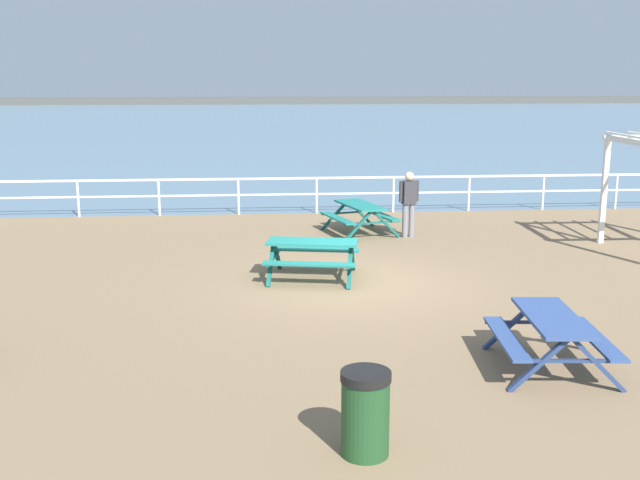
% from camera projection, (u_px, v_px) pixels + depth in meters
% --- Properties ---
extents(ground_plane, '(30.00, 24.00, 0.20)m').
position_uv_depth(ground_plane, '(348.00, 288.00, 15.00)').
color(ground_plane, '#846B4C').
extents(sea_band, '(142.00, 90.00, 0.01)m').
position_uv_depth(sea_band, '(275.00, 122.00, 66.33)').
color(sea_band, slate).
rests_on(sea_band, ground).
extents(distant_shoreline, '(142.00, 6.00, 1.80)m').
position_uv_depth(distant_shoreline, '(267.00, 104.00, 108.20)').
color(distant_shoreline, '#4C4C47').
rests_on(distant_shoreline, ground).
extents(seaward_railing, '(23.07, 0.07, 1.08)m').
position_uv_depth(seaward_railing, '(317.00, 188.00, 22.36)').
color(seaward_railing, white).
rests_on(seaward_railing, ground).
extents(picnic_table_near_left, '(1.68, 1.93, 0.80)m').
position_uv_depth(picnic_table_near_left, '(552.00, 329.00, 10.48)').
color(picnic_table_near_left, '#334C84').
rests_on(picnic_table_near_left, ground).
extents(picnic_table_near_right, '(1.94, 2.14, 0.80)m').
position_uv_depth(picnic_table_near_right, '(360.00, 211.00, 19.50)').
color(picnic_table_near_right, '#1E7A70').
rests_on(picnic_table_near_right, ground).
extents(picnic_table_far_left, '(2.05, 1.82, 0.80)m').
position_uv_depth(picnic_table_far_left, '(312.00, 250.00, 15.19)').
color(picnic_table_far_left, '#1E7A70').
rests_on(picnic_table_far_left, ground).
extents(visitor, '(0.52, 0.29, 1.66)m').
position_uv_depth(visitor, '(409.00, 200.00, 19.02)').
color(visitor, slate).
rests_on(visitor, ground).
extents(litter_bin, '(0.55, 0.55, 0.95)m').
position_uv_depth(litter_bin, '(365.00, 413.00, 8.11)').
color(litter_bin, '#1E4723').
rests_on(litter_bin, ground).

